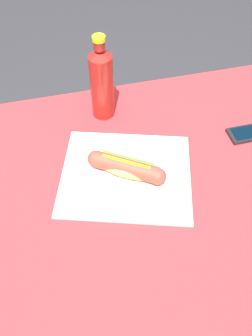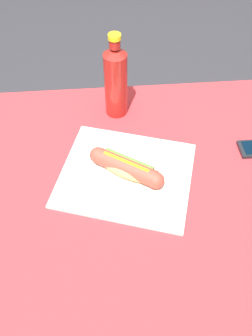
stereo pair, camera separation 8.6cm
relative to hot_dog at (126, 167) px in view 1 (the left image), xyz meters
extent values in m
plane|color=#2D2D33|center=(-0.02, -0.05, -0.79)|extent=(6.00, 6.00, 0.00)
cylinder|color=brown|center=(0.44, 0.26, -0.43)|extent=(0.07, 0.07, 0.72)
cube|color=brown|center=(-0.02, -0.05, -0.05)|extent=(1.09, 0.77, 0.03)
cube|color=#B72D33|center=(-0.02, -0.05, -0.03)|extent=(1.15, 0.83, 0.00)
cube|color=silver|center=(0.00, 0.00, -0.03)|extent=(0.41, 0.37, 0.01)
ellipsoid|color=tan|center=(0.00, 0.00, 0.00)|extent=(0.16, 0.13, 0.04)
cylinder|color=#B24233|center=(0.00, 0.00, 0.00)|extent=(0.16, 0.13, 0.04)
sphere|color=#B24233|center=(0.07, -0.05, 0.00)|extent=(0.04, 0.04, 0.04)
sphere|color=#B24233|center=(-0.07, 0.04, 0.00)|extent=(0.04, 0.04, 0.04)
cube|color=yellow|center=(0.00, 0.00, 0.02)|extent=(0.11, 0.08, 0.00)
cylinder|color=#568433|center=(0.01, 0.01, 0.01)|extent=(0.12, 0.09, 0.02)
cube|color=black|center=(0.38, 0.06, -0.03)|extent=(0.13, 0.06, 0.01)
cube|color=black|center=(0.38, 0.06, -0.02)|extent=(0.11, 0.05, 0.00)
cylinder|color=maroon|center=(-0.01, 0.25, 0.07)|extent=(0.07, 0.07, 0.20)
cone|color=maroon|center=(-0.01, 0.25, 0.17)|extent=(0.07, 0.07, 0.02)
cylinder|color=maroon|center=(-0.01, 0.25, 0.20)|extent=(0.03, 0.03, 0.02)
cylinder|color=yellow|center=(-0.01, 0.25, 0.22)|extent=(0.03, 0.03, 0.01)
camera|label=1|loc=(-0.13, -0.52, 0.67)|focal=36.15mm
camera|label=2|loc=(-0.04, -0.54, 0.67)|focal=36.15mm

